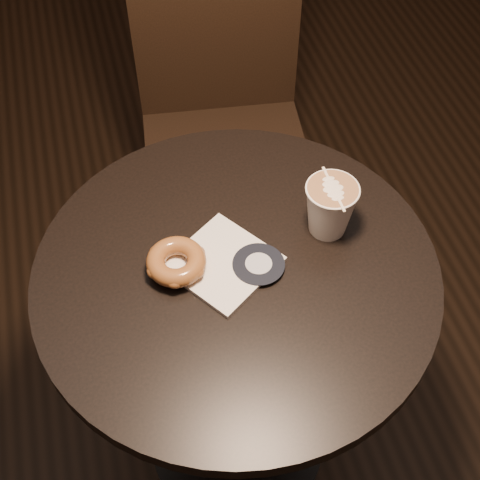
# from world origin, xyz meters

# --- Properties ---
(cafe_table) EXTENTS (0.70, 0.70, 0.75)m
(cafe_table) POSITION_xyz_m (0.00, 0.00, 0.55)
(cafe_table) COLOR black
(cafe_table) RESTS_ON ground
(chair) EXTENTS (0.46, 0.46, 1.04)m
(chair) POSITION_xyz_m (0.13, 0.65, 0.58)
(chair) COLOR black
(chair) RESTS_ON ground
(pastry_bag) EXTENTS (0.22, 0.22, 0.01)m
(pastry_bag) POSITION_xyz_m (-0.02, 0.01, 0.75)
(pastry_bag) COLOR white
(pastry_bag) RESTS_ON cafe_table
(doughnut) EXTENTS (0.10, 0.10, 0.03)m
(doughnut) POSITION_xyz_m (-0.10, 0.02, 0.77)
(doughnut) COLOR brown
(doughnut) RESTS_ON pastry_bag
(latte_cup) EXTENTS (0.09, 0.09, 0.10)m
(latte_cup) POSITION_xyz_m (0.18, 0.04, 0.80)
(latte_cup) COLOR white
(latte_cup) RESTS_ON cafe_table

